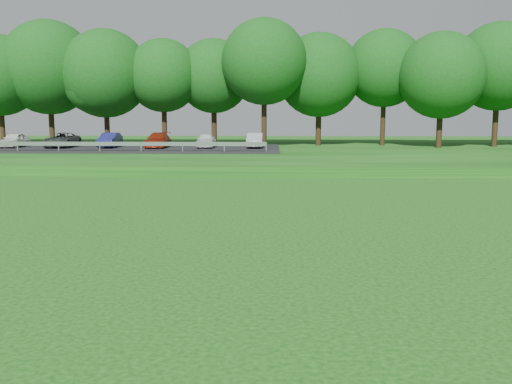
{
  "coord_description": "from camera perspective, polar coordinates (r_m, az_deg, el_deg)",
  "views": [
    {
      "loc": [
        -12.47,
        -13.81,
        3.95
      ],
      "look_at": [
        -13.02,
        4.26,
        1.3
      ],
      "focal_mm": 40.0,
      "sensor_mm": 36.0,
      "label": 1
    }
  ],
  "objects": [
    {
      "name": "treeline",
      "position": [
        53.45,
        15.61,
        12.48
      ],
      "size": [
        104.0,
        7.0,
        15.0
      ],
      "primitive_type": null,
      "color": "#0F4311",
      "rests_on": "berm"
    },
    {
      "name": "parking_lot",
      "position": [
        48.19,
        -12.5,
        4.69
      ],
      "size": [
        24.0,
        9.0,
        1.38
      ],
      "color": "black",
      "rests_on": "berm"
    },
    {
      "name": "walking_path",
      "position": [
        36.25,
        21.87,
        1.51
      ],
      "size": [
        130.0,
        1.6,
        0.04
      ],
      "primitive_type": "cube",
      "color": "gray",
      "rests_on": "ground"
    },
    {
      "name": "berm",
      "position": [
        49.54,
        16.36,
        3.77
      ],
      "size": [
        130.0,
        30.0,
        0.6
      ],
      "primitive_type": "cube",
      "color": "#0C3D0B",
      "rests_on": "ground"
    }
  ]
}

